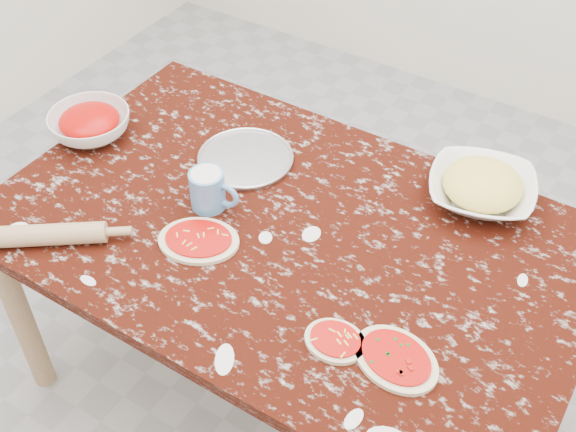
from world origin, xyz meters
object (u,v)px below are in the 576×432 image
(cheese_bowl, at_px, (481,190))
(rolling_pin, at_px, (50,235))
(pizza_tray, at_px, (245,159))
(worktable, at_px, (288,251))
(flour_mug, at_px, (209,190))
(sauce_bowl, at_px, (90,125))

(cheese_bowl, height_order, rolling_pin, cheese_bowl)
(pizza_tray, bearing_deg, worktable, -34.34)
(flour_mug, bearing_deg, worktable, 8.59)
(cheese_bowl, relative_size, flour_mug, 2.02)
(worktable, xyz_separation_m, cheese_bowl, (0.39, 0.39, 0.12))
(pizza_tray, relative_size, cheese_bowl, 0.95)
(sauce_bowl, height_order, flour_mug, flour_mug)
(worktable, relative_size, pizza_tray, 5.70)
(pizza_tray, distance_m, cheese_bowl, 0.69)
(cheese_bowl, bearing_deg, worktable, -135.19)
(sauce_bowl, distance_m, flour_mug, 0.51)
(rolling_pin, bearing_deg, pizza_tray, 66.96)
(cheese_bowl, xyz_separation_m, rolling_pin, (-0.89, -0.76, -0.01))
(flour_mug, bearing_deg, rolling_pin, -128.17)
(rolling_pin, bearing_deg, flour_mug, 51.83)
(cheese_bowl, bearing_deg, pizza_tray, -162.41)
(pizza_tray, bearing_deg, sauce_bowl, -162.35)
(rolling_pin, bearing_deg, worktable, 36.79)
(pizza_tray, bearing_deg, flour_mug, -81.99)
(sauce_bowl, bearing_deg, pizza_tray, 17.65)
(worktable, xyz_separation_m, pizza_tray, (-0.26, 0.18, 0.09))
(sauce_bowl, relative_size, rolling_pin, 0.86)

